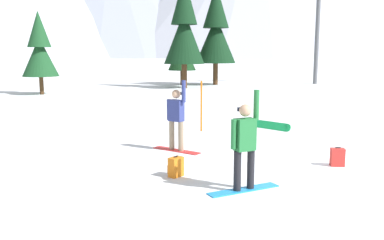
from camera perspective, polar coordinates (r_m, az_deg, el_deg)
The scene contains 12 objects.
ground_plane at distance 10.99m, azimuth 17.38°, elevation -5.79°, with size 800.00×800.00×0.00m, color white.
snowboarder_foreground at distance 8.48m, azimuth 7.05°, elevation -3.23°, with size 1.59×0.54×2.01m.
snowboarder_midground at distance 11.81m, azimuth -2.12°, elevation 0.30°, with size 1.12×1.35×1.99m.
loose_snowboard_near_right at distance 15.56m, azimuth 10.40°, elevation -0.68°, with size 0.90×1.56×0.28m.
backpack_orange at distance 9.53m, azimuth -2.21°, elevation -6.31°, with size 0.38×0.36×0.47m.
backpack_red at distance 10.96m, azimuth 18.86°, elevation -4.74°, with size 0.37×0.34×0.47m.
trail_marker_pole at distance 14.76m, azimuth 1.26°, elevation 1.84°, with size 0.06×0.06×1.76m, color orange.
pine_tree_slender at distance 35.43m, azimuth -1.36°, elevation 9.60°, with size 2.30×2.30×5.58m.
pine_tree_broad at distance 32.57m, azimuth -1.06°, elevation 12.30°, with size 3.06×3.06×8.35m.
pine_tree_short at distance 29.33m, azimuth -19.72°, elevation 8.91°, with size 2.30×2.30×5.33m.
pine_tree_leaning at distance 35.92m, azimuth 3.20°, elevation 11.88°, with size 3.31×3.31×8.22m.
ski_lift_tower at distance 38.48m, azimuth 16.48°, elevation 12.90°, with size 3.33×0.36×9.63m.
Camera 1 is at (-6.16, -8.68, 2.75)m, focal length 39.88 mm.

